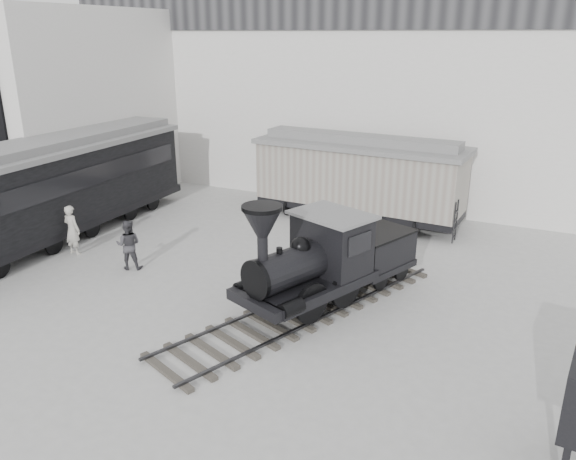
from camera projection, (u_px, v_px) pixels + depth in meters
The scene contains 8 objects.
ground at pixel (213, 342), 15.12m from camera, with size 90.00×90.00×0.00m, color #9E9E9B.
north_wall at pixel (384, 86), 26.02m from camera, with size 34.00×2.51×11.00m.
west_pavilion at pixel (73, 105), 28.03m from camera, with size 7.00×12.11×9.00m.
locomotive at pixel (323, 264), 16.85m from camera, with size 5.67×10.16×3.55m.
boxcar at pixel (359, 176), 24.50m from camera, with size 9.38×3.40×3.78m.
passenger_coach at pixel (56, 188), 22.23m from camera, with size 3.48×14.12×3.75m.
visitor_a at pixel (72, 230), 20.87m from camera, with size 0.69×0.46×1.90m, color beige.
visitor_b at pixel (128, 245), 19.57m from camera, with size 0.87×0.68×1.79m, color #3B3A3F.
Camera 1 is at (7.58, -11.07, 7.87)m, focal length 35.00 mm.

